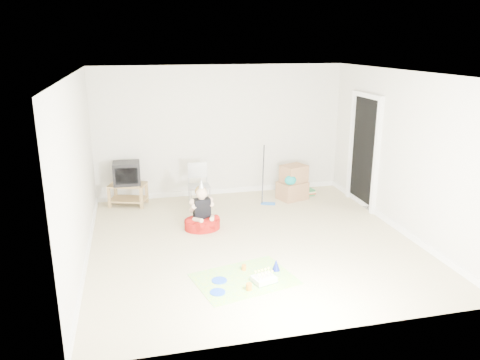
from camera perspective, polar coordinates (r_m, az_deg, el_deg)
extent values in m
plane|color=beige|center=(7.45, 1.46, -7.46)|extent=(5.00, 5.00, 0.00)
cube|color=black|center=(9.07, 14.91, 3.23)|extent=(0.02, 0.90, 2.05)
cube|color=olive|center=(9.15, -13.55, -0.57)|extent=(0.78, 0.61, 0.03)
cube|color=olive|center=(9.24, -13.43, -2.28)|extent=(0.78, 0.61, 0.03)
cube|color=olive|center=(9.14, -15.66, -2.03)|extent=(0.06, 0.06, 0.42)
cube|color=olive|center=(8.95, -11.93, -2.16)|extent=(0.06, 0.06, 0.42)
cube|color=olive|center=(9.47, -14.92, -1.33)|extent=(0.06, 0.06, 0.42)
cube|color=olive|center=(9.28, -11.31, -1.45)|extent=(0.06, 0.06, 0.42)
cube|color=black|center=(9.09, -13.65, 0.81)|extent=(0.51, 0.42, 0.43)
cube|color=#9B9BA0|center=(8.81, -5.01, -0.77)|extent=(0.39, 0.37, 0.03)
cylinder|color=#9B9BA0|center=(8.78, -6.14, -0.76)|extent=(0.02, 0.02, 0.86)
cylinder|color=#9B9BA0|center=(8.83, -3.89, -0.61)|extent=(0.02, 0.02, 0.86)
cube|color=#9F724D|center=(9.38, 6.39, -1.28)|extent=(0.64, 0.56, 0.35)
cube|color=#9F724D|center=(9.33, 6.58, 0.81)|extent=(0.57, 0.51, 0.33)
ellipsoid|color=#0B837F|center=(9.12, 6.17, -0.03)|extent=(0.23, 0.16, 0.19)
cube|color=blue|center=(9.08, 3.43, -2.88)|extent=(0.29, 0.19, 0.03)
cylinder|color=black|center=(8.91, 3.49, 0.47)|extent=(0.15, 0.36, 1.08)
cube|color=#2A7F45|center=(9.75, 8.37, -1.62)|extent=(0.24, 0.30, 0.03)
cube|color=#BB4228|center=(9.74, 8.38, -1.45)|extent=(0.20, 0.27, 0.03)
cube|color=beige|center=(9.74, 8.38, -1.28)|extent=(0.22, 0.27, 0.03)
cube|color=#2A7F45|center=(9.73, 8.39, -1.11)|extent=(0.23, 0.28, 0.03)
cylinder|color=#A7140F|center=(7.92, -4.62, -5.36)|extent=(0.68, 0.68, 0.16)
cube|color=black|center=(7.83, -4.66, -3.56)|extent=(0.29, 0.19, 0.37)
sphere|color=beige|center=(7.74, -4.71, -1.62)|extent=(0.22, 0.22, 0.19)
cone|color=silver|center=(7.68, -4.74, -0.43)|extent=(0.10, 0.10, 0.15)
cube|color=#DE2E75|center=(6.35, 0.53, -11.96)|extent=(1.45, 1.19, 0.01)
cube|color=white|center=(6.26, 2.92, -11.99)|extent=(0.34, 0.30, 0.08)
cube|color=#46C465|center=(6.28, 2.92, -12.25)|extent=(0.34, 0.30, 0.01)
cylinder|color=beige|center=(6.14, 2.36, -11.82)|extent=(0.01, 0.01, 0.07)
cylinder|color=beige|center=(6.17, 2.77, -11.71)|extent=(0.01, 0.01, 0.07)
cylinder|color=beige|center=(6.19, 3.17, -11.59)|extent=(0.01, 0.01, 0.07)
cylinder|color=beige|center=(6.22, 3.56, -11.48)|extent=(0.01, 0.01, 0.07)
cylinder|color=beige|center=(6.24, 3.96, -11.37)|extent=(0.01, 0.01, 0.07)
cylinder|color=beige|center=(6.21, 1.90, -11.47)|extent=(0.01, 0.01, 0.07)
cylinder|color=beige|center=(6.24, 2.30, -11.36)|extent=(0.01, 0.01, 0.07)
cylinder|color=beige|center=(6.26, 2.70, -11.25)|extent=(0.01, 0.01, 0.07)
cylinder|color=beige|center=(6.28, 3.10, -11.14)|extent=(0.01, 0.01, 0.07)
cylinder|color=beige|center=(6.31, 3.49, -11.03)|extent=(0.01, 0.01, 0.07)
cylinder|color=blue|center=(6.30, -2.54, -12.13)|extent=(0.26, 0.26, 0.01)
cylinder|color=blue|center=(6.04, -2.75, -13.49)|extent=(0.27, 0.27, 0.01)
cylinder|color=orange|center=(6.55, 0.48, -10.61)|extent=(0.09, 0.09, 0.07)
cylinder|color=orange|center=(6.07, 1.11, -12.89)|extent=(0.11, 0.11, 0.09)
cone|color=#1929B3|center=(6.54, 4.42, -10.29)|extent=(0.16, 0.16, 0.16)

